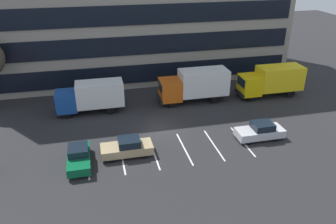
{
  "coord_description": "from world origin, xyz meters",
  "views": [
    {
      "loc": [
        -5.83,
        -28.7,
        16.07
      ],
      "look_at": [
        1.02,
        0.56,
        1.4
      ],
      "focal_mm": 35.71,
      "sensor_mm": 36.0,
      "label": 1
    }
  ],
  "objects_px": {
    "box_truck_orange": "(195,84)",
    "sedan_silver": "(260,131)",
    "sedan_tan": "(127,147)",
    "box_truck_blue": "(91,96)",
    "sedan_forest": "(79,157)",
    "box_truck_yellow_all": "(272,80)"
  },
  "relations": [
    {
      "from": "box_truck_orange",
      "to": "box_truck_blue",
      "type": "height_order",
      "value": "box_truck_orange"
    },
    {
      "from": "box_truck_yellow_all",
      "to": "sedan_tan",
      "type": "relative_size",
      "value": 1.76
    },
    {
      "from": "sedan_tan",
      "to": "sedan_silver",
      "type": "distance_m",
      "value": 12.47
    },
    {
      "from": "sedan_tan",
      "to": "sedan_forest",
      "type": "height_order",
      "value": "sedan_tan"
    },
    {
      "from": "box_truck_orange",
      "to": "sedan_silver",
      "type": "xyz_separation_m",
      "value": [
        3.43,
        -9.66,
        -1.34
      ]
    },
    {
      "from": "box_truck_blue",
      "to": "sedan_forest",
      "type": "distance_m",
      "value": 10.06
    },
    {
      "from": "sedan_silver",
      "to": "box_truck_blue",
      "type": "bearing_deg",
      "value": 148.13
    },
    {
      "from": "sedan_tan",
      "to": "sedan_silver",
      "type": "xyz_separation_m",
      "value": [
        12.47,
        0.01,
        0.01
      ]
    },
    {
      "from": "box_truck_orange",
      "to": "sedan_tan",
      "type": "height_order",
      "value": "box_truck_orange"
    },
    {
      "from": "box_truck_orange",
      "to": "sedan_forest",
      "type": "distance_m",
      "value": 16.61
    },
    {
      "from": "sedan_forest",
      "to": "sedan_silver",
      "type": "bearing_deg",
      "value": 1.65
    },
    {
      "from": "box_truck_orange",
      "to": "sedan_forest",
      "type": "height_order",
      "value": "box_truck_orange"
    },
    {
      "from": "box_truck_yellow_all",
      "to": "sedan_silver",
      "type": "bearing_deg",
      "value": -123.4
    },
    {
      "from": "box_truck_blue",
      "to": "box_truck_yellow_all",
      "type": "height_order",
      "value": "box_truck_yellow_all"
    },
    {
      "from": "box_truck_orange",
      "to": "sedan_forest",
      "type": "relative_size",
      "value": 1.85
    },
    {
      "from": "sedan_silver",
      "to": "box_truck_orange",
      "type": "bearing_deg",
      "value": 109.57
    },
    {
      "from": "sedan_forest",
      "to": "box_truck_yellow_all",
      "type": "bearing_deg",
      "value": 23.06
    },
    {
      "from": "box_truck_blue",
      "to": "box_truck_yellow_all",
      "type": "xyz_separation_m",
      "value": [
        21.17,
        -0.3,
        0.13
      ]
    },
    {
      "from": "box_truck_orange",
      "to": "box_truck_blue",
      "type": "xyz_separation_m",
      "value": [
        -11.72,
        -0.23,
        -0.2
      ]
    },
    {
      "from": "box_truck_blue",
      "to": "sedan_tan",
      "type": "relative_size",
      "value": 1.64
    },
    {
      "from": "box_truck_orange",
      "to": "box_truck_blue",
      "type": "bearing_deg",
      "value": -178.86
    },
    {
      "from": "box_truck_blue",
      "to": "sedan_silver",
      "type": "bearing_deg",
      "value": -31.87
    }
  ]
}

